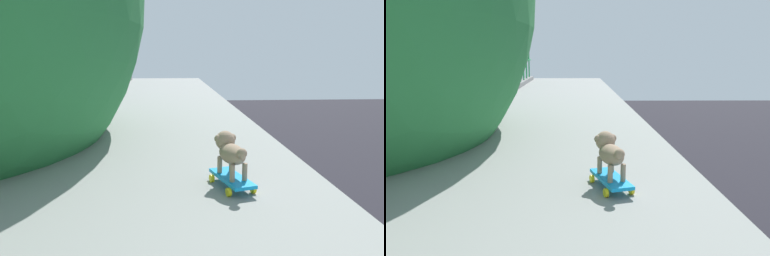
# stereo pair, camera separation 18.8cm
# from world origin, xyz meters

# --- Properties ---
(city_bus) EXTENTS (2.51, 11.44, 3.33)m
(city_bus) POSITION_xyz_m (-7.67, 20.38, 1.88)
(city_bus) COLOR white
(city_bus) RESTS_ON ground
(toy_skateboard) EXTENTS (0.30, 0.50, 0.08)m
(toy_skateboard) POSITION_xyz_m (1.63, 2.89, 6.44)
(toy_skateboard) COLOR #118FD8
(toy_skateboard) RESTS_ON overpass_deck
(small_dog) EXTENTS (0.23, 0.41, 0.31)m
(small_dog) POSITION_xyz_m (1.62, 2.93, 6.64)
(small_dog) COLOR #987B63
(small_dog) RESTS_ON toy_skateboard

